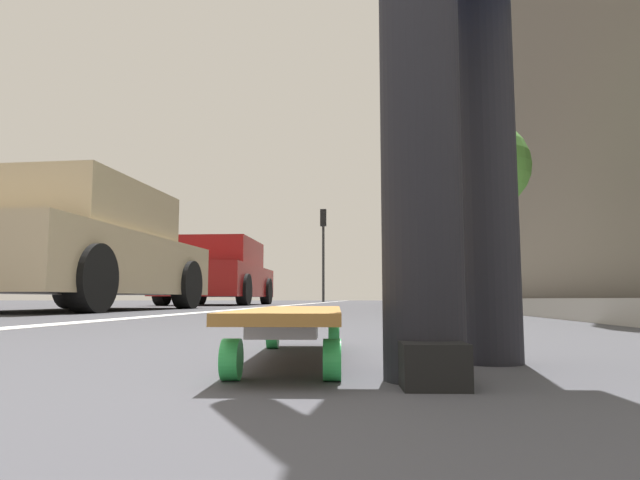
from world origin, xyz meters
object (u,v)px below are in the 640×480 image
Objects in this scene: traffic_light at (323,238)px; pedestrian_distant at (479,262)px; parked_car_mid at (219,274)px; street_tree_mid at (485,168)px; skateboard at (295,318)px; parked_car_near at (79,250)px.

traffic_light reaches higher than pedestrian_distant.
traffic_light is at bearing -5.86° from parked_car_mid.
traffic_light reaches higher than street_tree_mid.
skateboard is at bearing -163.82° from parked_car_mid.
parked_car_mid is 6.34m from street_tree_mid.
parked_car_near reaches higher than skateboard.
street_tree_mid is (5.23, -5.94, 2.14)m from parked_car_near.
parked_car_near is at bearing 179.65° from parked_car_mid.
pedestrian_distant is (-14.20, -4.35, -2.13)m from traffic_light.
street_tree_mid is (-0.92, -5.90, 2.15)m from parked_car_mid.
parked_car_near is 0.96× the size of parked_car_mid.
street_tree_mid is 2.47× the size of pedestrian_distant.
parked_car_near is 0.94× the size of traffic_light.
parked_car_mid is 5.79m from pedestrian_distant.
skateboard is at bearing 166.53° from pedestrian_distant.
pedestrian_distant is (5.14, -5.74, 0.16)m from parked_car_near.
pedestrian_distant is at bearing -13.47° from skateboard.
skateboard is 24.67m from traffic_light.
traffic_light is 2.82× the size of pedestrian_distant.
traffic_light reaches higher than parked_car_mid.
street_tree_mid reaches higher than skateboard.
parked_car_near is 6.14m from parked_car_mid.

